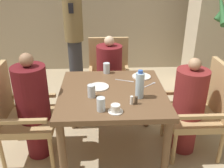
% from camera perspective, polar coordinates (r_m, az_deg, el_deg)
% --- Properties ---
extents(ground_plane, '(16.00, 16.00, 0.00)m').
position_cam_1_polar(ground_plane, '(2.83, 0.05, -14.90)').
color(ground_plane, tan).
extents(pillar_stone, '(0.52, 0.52, 2.70)m').
position_cam_1_polar(pillar_stone, '(4.18, 21.90, 17.07)').
color(pillar_stone, beige).
rests_on(pillar_stone, ground_plane).
extents(dining_table, '(1.02, 1.03, 0.73)m').
position_cam_1_polar(dining_table, '(2.47, 0.06, -3.63)').
color(dining_table, brown).
rests_on(dining_table, ground_plane).
extents(chair_left_side, '(0.54, 0.54, 0.97)m').
position_cam_1_polar(chair_left_side, '(2.65, -20.52, -6.05)').
color(chair_left_side, tan).
rests_on(chair_left_side, ground_plane).
extents(diner_in_left_chair, '(0.32, 0.32, 1.12)m').
position_cam_1_polar(diner_in_left_chair, '(2.58, -17.52, -4.88)').
color(diner_in_left_chair, '#5B1419').
rests_on(diner_in_left_chair, ground_plane).
extents(chair_far_side, '(0.54, 0.54, 0.97)m').
position_cam_1_polar(chair_far_side, '(3.35, -0.70, 2.31)').
color(chair_far_side, tan).
rests_on(chair_far_side, ground_plane).
extents(diner_in_far_chair, '(0.32, 0.32, 1.07)m').
position_cam_1_polar(diner_in_far_chair, '(3.20, -0.61, 1.85)').
color(diner_in_far_chair, maroon).
rests_on(diner_in_far_chair, ground_plane).
extents(chair_right_side, '(0.54, 0.54, 0.97)m').
position_cam_1_polar(chair_right_side, '(2.73, 20.04, -5.11)').
color(chair_right_side, tan).
rests_on(chair_right_side, ground_plane).
extents(diner_in_right_chair, '(0.32, 0.32, 1.05)m').
position_cam_1_polar(diner_in_right_chair, '(2.66, 17.09, -4.79)').
color(diner_in_right_chair, maroon).
rests_on(diner_in_right_chair, ground_plane).
extents(standing_host, '(0.29, 0.32, 1.69)m').
position_cam_1_polar(standing_host, '(3.91, -8.71, 11.42)').
color(standing_host, '#2D2D33').
rests_on(standing_host, ground_plane).
extents(plate_main_left, '(0.20, 0.20, 0.01)m').
position_cam_1_polar(plate_main_left, '(2.74, 6.74, 1.72)').
color(plate_main_left, white).
rests_on(plate_main_left, dining_table).
extents(plate_main_right, '(0.20, 0.20, 0.01)m').
position_cam_1_polar(plate_main_right, '(2.49, -3.06, -0.65)').
color(plate_main_right, white).
rests_on(plate_main_right, dining_table).
extents(teacup_with_saucer, '(0.13, 0.13, 0.07)m').
position_cam_1_polar(teacup_with_saucer, '(2.07, 0.80, -5.70)').
color(teacup_with_saucer, white).
rests_on(teacup_with_saucer, dining_table).
extents(water_bottle, '(0.08, 0.08, 0.27)m').
position_cam_1_polar(water_bottle, '(2.26, 6.37, -0.23)').
color(water_bottle, silver).
rests_on(water_bottle, dining_table).
extents(glass_tall_near, '(0.07, 0.07, 0.12)m').
position_cam_1_polar(glass_tall_near, '(2.81, -1.26, 3.66)').
color(glass_tall_near, silver).
rests_on(glass_tall_near, dining_table).
extents(glass_tall_mid, '(0.07, 0.07, 0.12)m').
position_cam_1_polar(glass_tall_mid, '(2.29, -4.72, -1.60)').
color(glass_tall_mid, silver).
rests_on(glass_tall_mid, dining_table).
extents(glass_tall_far, '(0.07, 0.07, 0.12)m').
position_cam_1_polar(glass_tall_far, '(2.07, -2.54, -4.65)').
color(glass_tall_far, silver).
rests_on(glass_tall_far, dining_table).
extents(salt_shaker, '(0.03, 0.03, 0.08)m').
position_cam_1_polar(salt_shaker, '(2.18, 4.50, -3.71)').
color(salt_shaker, white).
rests_on(salt_shaker, dining_table).
extents(pepper_shaker, '(0.03, 0.03, 0.07)m').
position_cam_1_polar(pepper_shaker, '(2.19, 5.52, -3.73)').
color(pepper_shaker, '#4C3D2D').
rests_on(pepper_shaker, dining_table).
extents(fork_beside_plate, '(0.16, 0.13, 0.00)m').
position_cam_1_polar(fork_beside_plate, '(2.57, 8.71, -0.16)').
color(fork_beside_plate, silver).
rests_on(fork_beside_plate, dining_table).
extents(knife_beside_plate, '(0.20, 0.09, 0.00)m').
position_cam_1_polar(knife_beside_plate, '(2.63, 3.08, 0.76)').
color(knife_beside_plate, silver).
rests_on(knife_beside_plate, dining_table).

